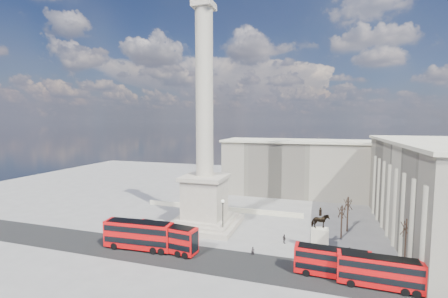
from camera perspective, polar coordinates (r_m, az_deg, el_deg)
name	(u,v)px	position (r m, az deg, el deg)	size (l,w,h in m)	color
ground	(196,233)	(62.01, -5.33, -15.70)	(180.00, 180.00, 0.00)	gray
asphalt_road	(201,259)	(51.74, -4.43, -20.09)	(120.00, 9.00, 0.01)	black
nelsons_column	(205,166)	(63.25, -3.68, -3.16)	(14.00, 14.00, 49.85)	#B1A794
balustrade_wall	(221,208)	(76.07, -0.59, -11.26)	(40.00, 0.60, 1.10)	beige
building_east	(444,192)	(68.47, 36.43, -6.58)	(19.00, 46.00, 18.60)	#BBB299
building_northeast	(308,167)	(94.44, 15.68, -3.38)	(51.00, 17.00, 16.60)	#BBB299
red_bus_a	(139,235)	(55.95, -15.89, -15.41)	(12.30, 3.50, 4.93)	red
red_bus_b	(166,237)	(54.15, -11.00, -16.19)	(11.71, 3.93, 4.65)	red
red_bus_c	(379,272)	(47.74, 27.47, -20.00)	(10.53, 2.73, 4.25)	red
red_bus_d	(332,262)	(48.01, 19.94, -19.62)	(10.42, 2.91, 4.18)	red
victorian_lamp	(223,214)	(59.69, -0.22, -12.32)	(0.60, 0.60, 7.01)	black
equestrian_statue	(320,236)	(55.82, 17.77, -15.48)	(3.62, 2.71, 7.63)	beige
bare_tree_near	(407,227)	(55.09, 31.46, -12.57)	(1.74, 1.74, 7.62)	#332319
bare_tree_mid	(342,211)	(61.92, 21.55, -10.96)	(1.76, 1.76, 6.67)	#332319
bare_tree_far	(348,203)	(65.86, 22.55, -9.47)	(1.83, 1.83, 7.46)	#332319
pedestrian_walking	(253,251)	(52.42, 5.52, -18.84)	(0.56, 0.37, 1.53)	black
pedestrian_standing	(349,252)	(55.86, 22.74, -17.64)	(0.77, 0.60, 1.59)	black
pedestrian_crossing	(284,239)	(57.87, 11.41, -16.45)	(1.00, 0.42, 1.70)	black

